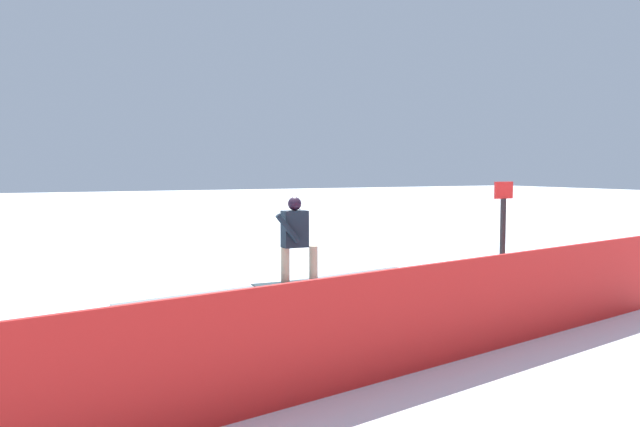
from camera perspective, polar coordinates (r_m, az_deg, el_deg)
ground_plane at (r=10.31m, az=-3.21°, el=-9.52°), size 120.00×120.00×0.00m
grind_box at (r=10.25m, az=-3.22°, el=-8.10°), size 5.41×1.55×0.58m
snowboarder at (r=10.23m, az=-2.18°, el=-2.13°), size 1.57×0.42×1.39m
safety_fence at (r=7.49m, az=6.49°, el=-9.76°), size 11.93×2.36×1.27m
trail_marker at (r=11.71m, az=16.01°, el=-2.25°), size 0.40×0.10×2.19m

